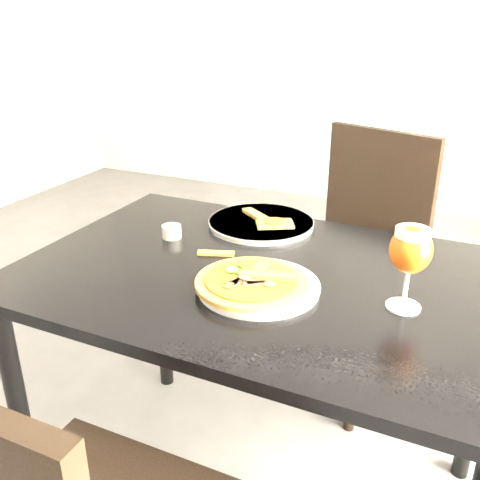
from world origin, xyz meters
The scene contains 9 objects.
dining_table centered at (0.24, 0.21, 0.66)m, with size 1.20×0.81×0.75m.
chair_far centered at (0.32, 0.89, 0.53)m, with size 0.56×0.56×0.96m.
plate_main centered at (0.27, 0.12, 0.76)m, with size 0.28×0.28×0.01m, color silver.
pizza centered at (0.25, 0.11, 0.77)m, with size 0.26×0.26×0.03m.
plate_second centered at (0.12, 0.49, 0.76)m, with size 0.31×0.31×0.02m, color silver.
crust_scraps centered at (0.14, 0.48, 0.77)m, with size 0.20×0.14×0.01m.
loose_crust centered at (0.09, 0.25, 0.75)m, with size 0.10×0.02×0.01m, color olive.
sauce_cup centered at (-0.08, 0.30, 0.77)m, with size 0.05×0.05×0.04m.
beer_glass centered at (0.58, 0.18, 0.89)m, with size 0.09×0.09×0.19m.
Camera 1 is at (0.68, -0.89, 1.34)m, focal length 40.00 mm.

